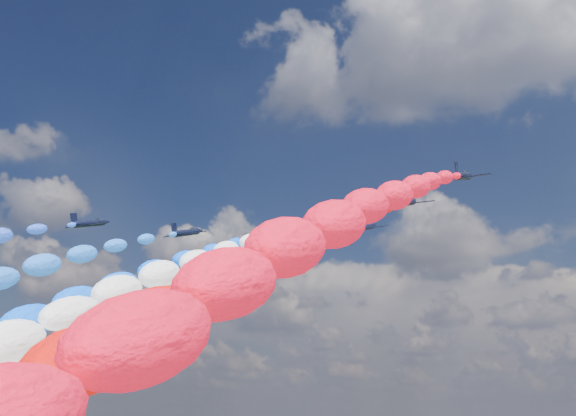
% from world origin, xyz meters
% --- Properties ---
extents(jet_0, '(9.12, 12.19, 5.86)m').
position_xyz_m(jet_0, '(-35.59, -8.59, 102.35)').
color(jet_0, black).
extents(jet_1, '(9.11, 12.18, 5.86)m').
position_xyz_m(jet_1, '(-22.76, 5.14, 102.35)').
color(jet_1, black).
extents(jet_2, '(8.83, 11.98, 5.86)m').
position_xyz_m(jet_2, '(-9.75, 14.85, 102.35)').
color(jet_2, black).
extents(trail_2, '(5.98, 114.86, 53.39)m').
position_xyz_m(trail_2, '(-9.75, -44.29, 77.21)').
color(trail_2, '#0954FF').
extents(jet_3, '(9.21, 12.25, 5.86)m').
position_xyz_m(jet_3, '(-0.69, 12.09, 102.35)').
color(jet_3, black).
extents(trail_3, '(5.98, 114.86, 53.39)m').
position_xyz_m(trail_3, '(-0.69, -47.06, 77.21)').
color(trail_3, white).
extents(jet_4, '(9.21, 12.25, 5.86)m').
position_xyz_m(jet_4, '(-0.24, 26.97, 102.35)').
color(jet_4, black).
extents(trail_4, '(5.98, 114.86, 53.39)m').
position_xyz_m(trail_4, '(-0.24, -32.18, 77.21)').
color(trail_4, white).
extents(jet_5, '(9.31, 12.32, 5.86)m').
position_xyz_m(jet_5, '(11.07, 15.75, 102.35)').
color(jet_5, black).
extents(trail_5, '(5.98, 114.86, 53.39)m').
position_xyz_m(trail_5, '(11.07, -43.39, 77.21)').
color(trail_5, red).
extents(jet_6, '(9.44, 12.41, 5.86)m').
position_xyz_m(jet_6, '(23.08, 3.07, 102.35)').
color(jet_6, black).
extents(trail_6, '(5.98, 114.86, 53.39)m').
position_xyz_m(trail_6, '(23.08, -56.07, 77.21)').
color(trail_6, red).
extents(jet_7, '(8.84, 11.98, 5.86)m').
position_xyz_m(jet_7, '(34.36, -6.77, 102.35)').
color(jet_7, black).
extents(trail_7, '(5.98, 114.86, 53.39)m').
position_xyz_m(trail_7, '(34.36, -65.92, 77.21)').
color(trail_7, red).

